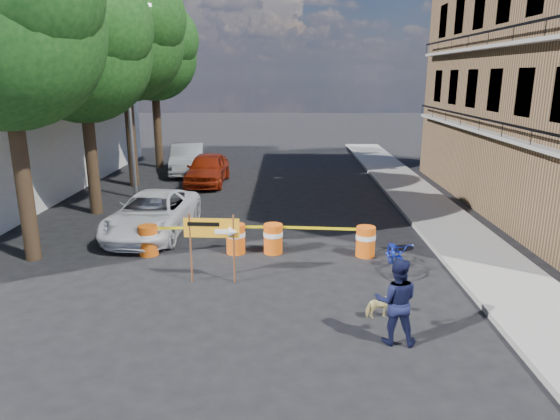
{
  "coord_description": "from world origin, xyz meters",
  "views": [
    {
      "loc": [
        0.53,
        -11.54,
        5.18
      ],
      "look_at": [
        0.36,
        2.75,
        1.3
      ],
      "focal_mm": 32.0,
      "sensor_mm": 36.0,
      "label": 1
    }
  ],
  "objects_px": {
    "sedan_silver": "(188,159)",
    "dog": "(380,307)",
    "barrel_far_right": "(366,241)",
    "sedan_red": "(207,169)",
    "barrel_mid_left": "(236,238)",
    "barrel_mid_right": "(273,238)",
    "suv_white": "(152,214)",
    "pedestrian": "(396,301)",
    "detour_sign": "(219,233)",
    "barrel_far_left": "(148,240)",
    "bicycle": "(397,241)"
  },
  "relations": [
    {
      "from": "barrel_mid_right",
      "to": "suv_white",
      "type": "relative_size",
      "value": 0.18
    },
    {
      "from": "detour_sign",
      "to": "dog",
      "type": "distance_m",
      "value": 4.35
    },
    {
      "from": "barrel_far_right",
      "to": "suv_white",
      "type": "distance_m",
      "value": 7.12
    },
    {
      "from": "barrel_far_right",
      "to": "sedan_silver",
      "type": "xyz_separation_m",
      "value": [
        -7.68,
        12.82,
        0.32
      ]
    },
    {
      "from": "pedestrian",
      "to": "bicycle",
      "type": "relative_size",
      "value": 1.01
    },
    {
      "from": "barrel_far_right",
      "to": "sedan_red",
      "type": "distance_m",
      "value": 11.81
    },
    {
      "from": "barrel_far_right",
      "to": "sedan_red",
      "type": "bearing_deg",
      "value": 121.58
    },
    {
      "from": "barrel_mid_right",
      "to": "dog",
      "type": "distance_m",
      "value": 4.79
    },
    {
      "from": "barrel_mid_left",
      "to": "dog",
      "type": "relative_size",
      "value": 1.43
    },
    {
      "from": "barrel_mid_right",
      "to": "detour_sign",
      "type": "xyz_separation_m",
      "value": [
        -1.31,
        -2.21,
        0.86
      ]
    },
    {
      "from": "barrel_far_left",
      "to": "suv_white",
      "type": "distance_m",
      "value": 2.1
    },
    {
      "from": "pedestrian",
      "to": "sedan_red",
      "type": "xyz_separation_m",
      "value": [
        -6.01,
        14.98,
        -0.13
      ]
    },
    {
      "from": "barrel_far_right",
      "to": "suv_white",
      "type": "relative_size",
      "value": 0.18
    },
    {
      "from": "sedan_silver",
      "to": "dog",
      "type": "bearing_deg",
      "value": -73.82
    },
    {
      "from": "sedan_red",
      "to": "suv_white",
      "type": "bearing_deg",
      "value": -93.35
    },
    {
      "from": "sedan_silver",
      "to": "pedestrian",
      "type": "bearing_deg",
      "value": -74.79
    },
    {
      "from": "sedan_silver",
      "to": "barrel_mid_left",
      "type": "bearing_deg",
      "value": -80.8
    },
    {
      "from": "barrel_far_left",
      "to": "sedan_red",
      "type": "xyz_separation_m",
      "value": [
        0.23,
        10.04,
        0.28
      ]
    },
    {
      "from": "sedan_red",
      "to": "sedan_silver",
      "type": "xyz_separation_m",
      "value": [
        -1.49,
        2.77,
        0.04
      ]
    },
    {
      "from": "dog",
      "to": "sedan_red",
      "type": "relative_size",
      "value": 0.14
    },
    {
      "from": "barrel_far_left",
      "to": "pedestrian",
      "type": "relative_size",
      "value": 0.51
    },
    {
      "from": "pedestrian",
      "to": "sedan_silver",
      "type": "xyz_separation_m",
      "value": [
        -7.5,
        17.74,
        -0.1
      ]
    },
    {
      "from": "barrel_mid_left",
      "to": "suv_white",
      "type": "relative_size",
      "value": 0.18
    },
    {
      "from": "barrel_mid_right",
      "to": "dog",
      "type": "xyz_separation_m",
      "value": [
        2.45,
        -4.11,
        -0.21
      ]
    },
    {
      "from": "barrel_far_left",
      "to": "suv_white",
      "type": "bearing_deg",
      "value": 101.01
    },
    {
      "from": "sedan_red",
      "to": "barrel_far_left",
      "type": "bearing_deg",
      "value": -90.17
    },
    {
      "from": "barrel_far_left",
      "to": "barrel_mid_left",
      "type": "xyz_separation_m",
      "value": [
        2.57,
        0.19,
        0.0
      ]
    },
    {
      "from": "sedan_silver",
      "to": "barrel_far_left",
      "type": "bearing_deg",
      "value": -92.06
    },
    {
      "from": "bicycle",
      "to": "barrel_mid_right",
      "type": "bearing_deg",
      "value": 155.26
    },
    {
      "from": "bicycle",
      "to": "sedan_silver",
      "type": "xyz_separation_m",
      "value": [
        -8.33,
        13.99,
        -0.09
      ]
    },
    {
      "from": "barrel_mid_left",
      "to": "sedan_silver",
      "type": "height_order",
      "value": "sedan_silver"
    },
    {
      "from": "barrel_far_left",
      "to": "bicycle",
      "type": "relative_size",
      "value": 0.51
    },
    {
      "from": "dog",
      "to": "sedan_silver",
      "type": "distance_m",
      "value": 18.28
    },
    {
      "from": "barrel_far_left",
      "to": "dog",
      "type": "height_order",
      "value": "barrel_far_left"
    },
    {
      "from": "bicycle",
      "to": "dog",
      "type": "relative_size",
      "value": 2.79
    },
    {
      "from": "barrel_far_left",
      "to": "sedan_red",
      "type": "relative_size",
      "value": 0.2
    },
    {
      "from": "detour_sign",
      "to": "sedan_red",
      "type": "distance_m",
      "value": 12.25
    },
    {
      "from": "detour_sign",
      "to": "dog",
      "type": "relative_size",
      "value": 2.89
    },
    {
      "from": "barrel_far_right",
      "to": "bicycle",
      "type": "xyz_separation_m",
      "value": [
        0.65,
        -1.17,
        0.41
      ]
    },
    {
      "from": "barrel_mid_right",
      "to": "detour_sign",
      "type": "height_order",
      "value": "detour_sign"
    },
    {
      "from": "barrel_mid_left",
      "to": "detour_sign",
      "type": "distance_m",
      "value": 2.36
    },
    {
      "from": "barrel_mid_left",
      "to": "dog",
      "type": "height_order",
      "value": "barrel_mid_left"
    },
    {
      "from": "pedestrian",
      "to": "sedan_silver",
      "type": "relative_size",
      "value": 0.37
    },
    {
      "from": "barrel_mid_right",
      "to": "sedan_silver",
      "type": "distance_m",
      "value": 13.54
    },
    {
      "from": "detour_sign",
      "to": "suv_white",
      "type": "height_order",
      "value": "detour_sign"
    },
    {
      "from": "barrel_far_right",
      "to": "pedestrian",
      "type": "bearing_deg",
      "value": -92.01
    },
    {
      "from": "bicycle",
      "to": "sedan_silver",
      "type": "relative_size",
      "value": 0.37
    },
    {
      "from": "barrel_far_left",
      "to": "barrel_mid_right",
      "type": "bearing_deg",
      "value": 3.19
    },
    {
      "from": "suv_white",
      "to": "barrel_far_left",
      "type": "bearing_deg",
      "value": -74.81
    },
    {
      "from": "barrel_mid_left",
      "to": "barrel_mid_right",
      "type": "relative_size",
      "value": 1.0
    }
  ]
}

